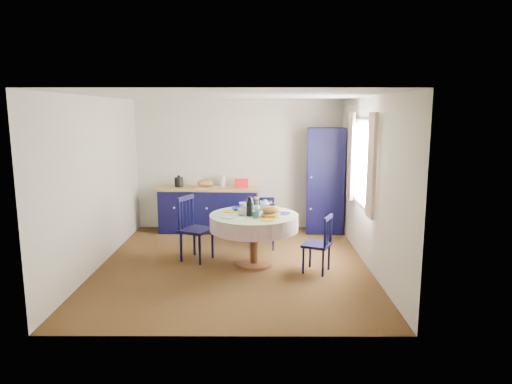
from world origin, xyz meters
TOP-DOWN VIEW (x-y plane):
  - floor at (0.00, 0.00)m, footprint 4.50×4.50m
  - ceiling at (0.00, 0.00)m, footprint 4.50×4.50m
  - wall_back at (0.00, 2.25)m, footprint 4.00×0.02m
  - wall_left at (-2.00, 0.00)m, footprint 0.02×4.50m
  - wall_right at (2.00, 0.00)m, footprint 0.02×4.50m
  - window at (1.95, 0.30)m, footprint 0.10×1.74m
  - kitchen_counter at (-0.57, 1.96)m, footprint 1.94×0.69m
  - pantry_cabinet at (1.64, 1.92)m, footprint 0.74×0.56m
  - dining_table at (0.31, -0.07)m, footprint 1.30×1.30m
  - chair_left at (-0.62, 0.23)m, footprint 0.58×0.59m
  - chair_far at (0.47, 0.89)m, footprint 0.38×0.37m
  - chair_right at (1.24, -0.33)m, footprint 0.48×0.49m
  - mug_a at (0.13, -0.12)m, footprint 0.13×0.13m
  - mug_b at (0.33, -0.28)m, footprint 0.11×0.11m
  - mug_c at (0.59, 0.18)m, footprint 0.13×0.13m
  - mug_d at (0.13, 0.30)m, footprint 0.11×0.11m
  - cobalt_bowl at (0.07, 0.18)m, footprint 0.22×0.22m

SIDE VIEW (x-z plane):
  - floor at x=0.00m, z-range 0.00..0.00m
  - chair_far at x=0.47m, z-range 0.01..0.85m
  - chair_right at x=1.24m, z-range 0.01..0.85m
  - kitchen_counter at x=-0.57m, z-range -0.10..0.99m
  - chair_left at x=-0.62m, z-range 0.01..1.00m
  - dining_table at x=0.31m, z-range 0.13..1.20m
  - cobalt_bowl at x=0.07m, z-range 0.79..0.84m
  - mug_c at x=0.59m, z-range 0.79..0.89m
  - mug_b at x=0.33m, z-range 0.79..0.89m
  - mug_a at x=0.13m, z-range 0.79..0.89m
  - mug_d at x=0.13m, z-range 0.79..0.89m
  - pantry_cabinet at x=1.64m, z-range 0.00..1.98m
  - wall_back at x=0.00m, z-range 0.00..2.50m
  - wall_left at x=-2.00m, z-range 0.00..2.50m
  - wall_right at x=2.00m, z-range 0.00..2.50m
  - window at x=1.95m, z-range 0.80..2.25m
  - ceiling at x=0.00m, z-range 2.50..2.50m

